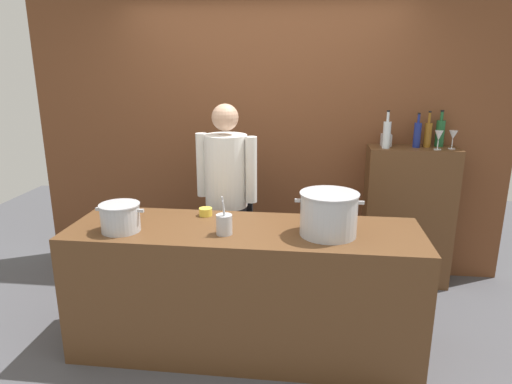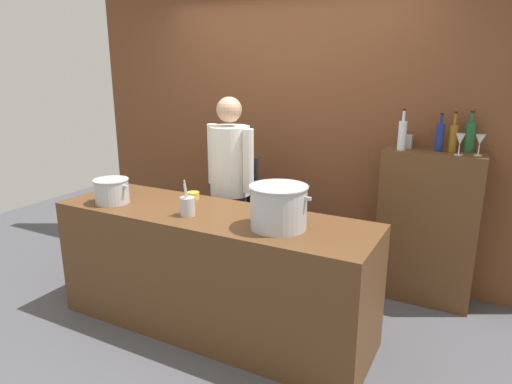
# 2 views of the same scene
# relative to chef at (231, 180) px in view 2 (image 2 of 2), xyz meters

# --- Properties ---
(ground_plane) EXTENTS (8.00, 8.00, 0.00)m
(ground_plane) POSITION_rel_chef_xyz_m (0.24, -0.67, -0.96)
(ground_plane) COLOR #4C4C51
(brick_back_panel) EXTENTS (4.40, 0.10, 3.00)m
(brick_back_panel) POSITION_rel_chef_xyz_m (0.24, 0.73, 0.54)
(brick_back_panel) COLOR brown
(brick_back_panel) RESTS_ON ground_plane
(prep_counter) EXTENTS (2.35, 0.70, 0.90)m
(prep_counter) POSITION_rel_chef_xyz_m (0.24, -0.67, -0.51)
(prep_counter) COLOR brown
(prep_counter) RESTS_ON ground_plane
(bar_cabinet) EXTENTS (0.76, 0.32, 1.26)m
(bar_cabinet) POSITION_rel_chef_xyz_m (1.55, 0.52, -0.34)
(bar_cabinet) COLOR brown
(bar_cabinet) RESTS_ON ground_plane
(chef) EXTENTS (0.51, 0.39, 1.66)m
(chef) POSITION_rel_chef_xyz_m (0.00, 0.00, 0.00)
(chef) COLOR black
(chef) RESTS_ON ground_plane
(stockpot_large) EXTENTS (0.43, 0.37, 0.28)m
(stockpot_large) POSITION_rel_chef_xyz_m (0.79, -0.72, 0.07)
(stockpot_large) COLOR #B7BABF
(stockpot_large) RESTS_ON prep_counter
(stockpot_small) EXTENTS (0.32, 0.26, 0.18)m
(stockpot_small) POSITION_rel_chef_xyz_m (-0.55, -0.81, 0.03)
(stockpot_small) COLOR #B7BABF
(stockpot_small) RESTS_ON prep_counter
(utensil_crock) EXTENTS (0.10, 0.10, 0.26)m
(utensil_crock) POSITION_rel_chef_xyz_m (0.13, -0.79, 0.00)
(utensil_crock) COLOR #B7BABF
(utensil_crock) RESTS_ON prep_counter
(butter_jar) EXTENTS (0.10, 0.10, 0.06)m
(butter_jar) POSITION_rel_chef_xyz_m (-0.07, -0.44, -0.04)
(butter_jar) COLOR yellow
(butter_jar) RESTS_ON prep_counter
(wine_bottle_amber) EXTENTS (0.06, 0.06, 0.31)m
(wine_bottle_amber) POSITION_rel_chef_xyz_m (1.66, 0.55, 0.41)
(wine_bottle_amber) COLOR #8C5919
(wine_bottle_amber) RESTS_ON bar_cabinet
(wine_bottle_cobalt) EXTENTS (0.06, 0.06, 0.30)m
(wine_bottle_cobalt) POSITION_rel_chef_xyz_m (1.57, 0.53, 0.41)
(wine_bottle_cobalt) COLOR navy
(wine_bottle_cobalt) RESTS_ON bar_cabinet
(wine_bottle_clear) EXTENTS (0.06, 0.06, 0.32)m
(wine_bottle_clear) POSITION_rel_chef_xyz_m (1.30, 0.45, 0.42)
(wine_bottle_clear) COLOR silver
(wine_bottle_clear) RESTS_ON bar_cabinet
(wine_bottle_green) EXTENTS (0.08, 0.08, 0.31)m
(wine_bottle_green) POSITION_rel_chef_xyz_m (1.77, 0.60, 0.42)
(wine_bottle_green) COLOR #1E592D
(wine_bottle_green) RESTS_ON bar_cabinet
(wine_glass_short) EXTENTS (0.07, 0.07, 0.16)m
(wine_glass_short) POSITION_rel_chef_xyz_m (1.85, 0.49, 0.41)
(wine_glass_short) COLOR silver
(wine_glass_short) RESTS_ON bar_cabinet
(wine_glass_wide) EXTENTS (0.07, 0.07, 0.16)m
(wine_glass_wide) POSITION_rel_chef_xyz_m (1.72, 0.43, 0.41)
(wine_glass_wide) COLOR silver
(wine_glass_wide) RESTS_ON bar_cabinet
(spice_tin_silver) EXTENTS (0.09, 0.09, 0.10)m
(spice_tin_silver) POSITION_rel_chef_xyz_m (1.32, 0.57, 0.35)
(spice_tin_silver) COLOR #B2B2B7
(spice_tin_silver) RESTS_ON bar_cabinet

